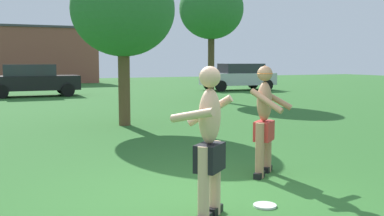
# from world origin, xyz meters

# --- Properties ---
(ground_plane) EXTENTS (80.00, 80.00, 0.00)m
(ground_plane) POSITION_xyz_m (0.00, 0.00, 0.00)
(ground_plane) COLOR #2D6628
(player_with_cap) EXTENTS (0.79, 0.78, 1.71)m
(player_with_cap) POSITION_xyz_m (1.48, 0.72, 0.94)
(player_with_cap) COLOR black
(player_with_cap) RESTS_ON ground_plane
(player_in_black) EXTENTS (0.77, 0.82, 1.72)m
(player_in_black) POSITION_xyz_m (-0.19, -0.68, 0.91)
(player_in_black) COLOR black
(player_in_black) RESTS_ON ground_plane
(frisbee) EXTENTS (0.28, 0.28, 0.03)m
(frisbee) POSITION_xyz_m (0.62, -0.60, 0.01)
(frisbee) COLOR white
(frisbee) RESTS_ON ground_plane
(car_black_mid_lot) EXTENTS (4.33, 2.08, 1.58)m
(car_black_mid_lot) POSITION_xyz_m (-0.24, 18.58, 0.82)
(car_black_mid_lot) COLOR black
(car_black_mid_lot) RESTS_ON ground_plane
(car_silver_far_end) EXTENTS (4.42, 2.27, 1.58)m
(car_silver_far_end) POSITION_xyz_m (11.43, 18.46, 0.82)
(car_silver_far_end) COLOR silver
(car_silver_far_end) RESTS_ON ground_plane
(outbuilding_behind_lot) EXTENTS (11.53, 4.37, 4.38)m
(outbuilding_behind_lot) POSITION_xyz_m (0.33, 32.65, 2.20)
(outbuilding_behind_lot) COLOR brown
(outbuilding_behind_lot) RESTS_ON ground_plane
(tree_left_field) EXTENTS (2.82, 2.82, 5.35)m
(tree_left_field) POSITION_xyz_m (6.78, 12.96, 3.99)
(tree_left_field) COLOR #4C3823
(tree_left_field) RESTS_ON ground_plane
(tree_behind_players) EXTENTS (2.79, 2.79, 4.40)m
(tree_behind_players) POSITION_xyz_m (1.05, 6.93, 3.12)
(tree_behind_players) COLOR brown
(tree_behind_players) RESTS_ON ground_plane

